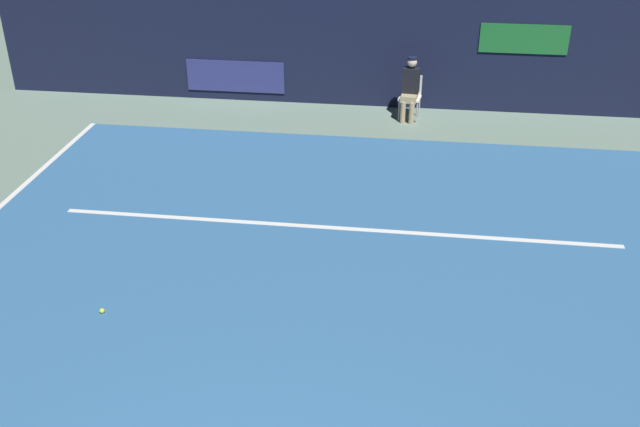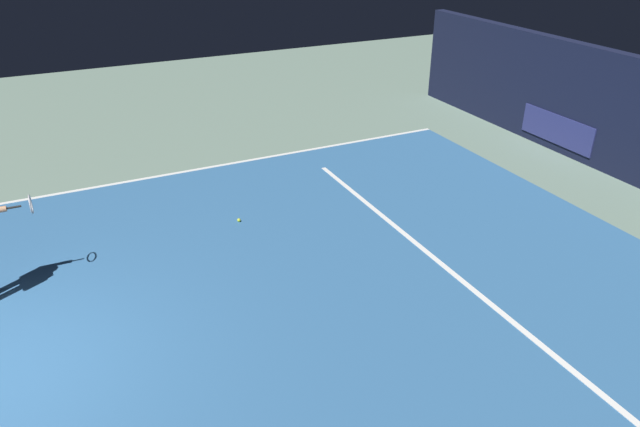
% 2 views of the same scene
% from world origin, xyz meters
% --- Properties ---
extents(ground_plane, '(32.87, 32.87, 0.00)m').
position_xyz_m(ground_plane, '(0.00, 4.72, 0.00)').
color(ground_plane, slate).
extents(court_surface, '(11.03, 11.43, 0.01)m').
position_xyz_m(court_surface, '(0.00, 4.72, 0.01)').
color(court_surface, '#336699').
rests_on(court_surface, ground).
extents(line_service, '(8.60, 0.10, 0.01)m').
position_xyz_m(line_service, '(0.00, 6.72, 0.01)').
color(line_service, white).
rests_on(line_service, court_surface).
extents(back_wall, '(16.36, 0.33, 2.60)m').
position_xyz_m(back_wall, '(-0.00, 12.46, 1.30)').
color(back_wall, '#141933').
rests_on(back_wall, ground).
extents(line_judge_on_chair, '(0.49, 0.57, 1.32)m').
position_xyz_m(line_judge_on_chair, '(1.02, 11.60, 0.69)').
color(line_judge_on_chair, white).
rests_on(line_judge_on_chair, ground).
extents(tennis_ball, '(0.07, 0.07, 0.07)m').
position_xyz_m(tennis_ball, '(-2.67, 4.14, 0.05)').
color(tennis_ball, '#CCE033').
rests_on(tennis_ball, court_surface).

